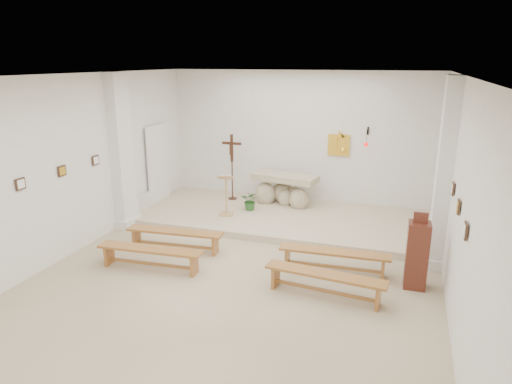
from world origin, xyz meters
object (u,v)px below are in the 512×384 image
(lectern, at_px, (226,195))
(bench_left_second, at_px, (150,253))
(bench_right_front, at_px, (334,256))
(crucifix_stand, at_px, (232,162))
(donation_pedestal, at_px, (417,255))
(altar, at_px, (284,191))
(bench_right_second, at_px, (325,279))
(bench_left_front, at_px, (175,235))

(lectern, height_order, bench_left_second, lectern)
(lectern, xyz_separation_m, bench_left_second, (-0.33, -2.91, -0.34))
(bench_right_front, bearing_deg, lectern, 143.34)
(lectern, relative_size, crucifix_stand, 0.59)
(donation_pedestal, distance_m, bench_right_front, 1.43)
(altar, distance_m, crucifix_stand, 1.57)
(lectern, bearing_deg, altar, 37.98)
(bench_left_second, relative_size, bench_right_second, 1.00)
(bench_right_front, xyz_separation_m, bench_right_second, (-0.00, -0.94, 0.00))
(crucifix_stand, height_order, bench_left_second, crucifix_stand)
(crucifix_stand, height_order, bench_left_front, crucifix_stand)
(bench_right_second, bearing_deg, donation_pedestal, 36.61)
(lectern, bearing_deg, bench_right_second, -57.22)
(altar, bearing_deg, crucifix_stand, -168.30)
(donation_pedestal, bearing_deg, bench_left_second, -171.48)
(lectern, xyz_separation_m, bench_left_front, (-0.33, -1.96, -0.34))
(bench_right_front, height_order, bench_right_second, same)
(bench_right_front, relative_size, bench_right_second, 1.00)
(bench_left_front, height_order, bench_right_front, same)
(lectern, height_order, donation_pedestal, donation_pedestal)
(altar, relative_size, lectern, 1.71)
(lectern, height_order, bench_left_front, lectern)
(donation_pedestal, relative_size, bench_right_second, 0.66)
(donation_pedestal, relative_size, bench_right_front, 0.67)
(bench_left_second, height_order, bench_right_second, same)
(bench_right_front, bearing_deg, bench_right_second, -92.62)
(donation_pedestal, distance_m, bench_left_front, 4.64)
(lectern, xyz_separation_m, bench_right_second, (2.91, -2.91, -0.34))
(crucifix_stand, xyz_separation_m, bench_left_second, (0.00, -4.17, -0.84))
(lectern, bearing_deg, bench_left_front, -111.84)
(bench_left_front, distance_m, bench_right_front, 3.24)
(crucifix_stand, height_order, donation_pedestal, crucifix_stand)
(altar, distance_m, lectern, 1.70)
(altar, bearing_deg, bench_left_front, -103.16)
(bench_left_front, xyz_separation_m, bench_right_second, (3.24, -0.94, 0.00))
(bench_right_second, bearing_deg, bench_left_front, 169.58)
(crucifix_stand, bearing_deg, bench_right_second, -51.37)
(lectern, xyz_separation_m, crucifix_stand, (-0.34, 1.27, 0.50))
(bench_left_front, xyz_separation_m, bench_right_front, (3.24, 0.00, 0.00))
(donation_pedestal, relative_size, bench_left_front, 0.67)
(altar, relative_size, bench_right_front, 0.87)
(altar, bearing_deg, donation_pedestal, -36.07)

